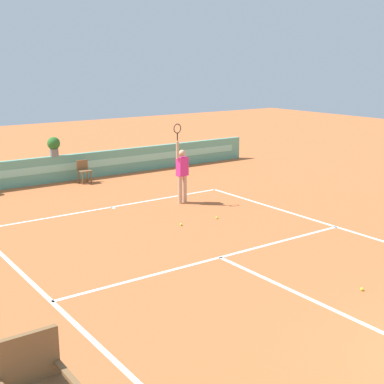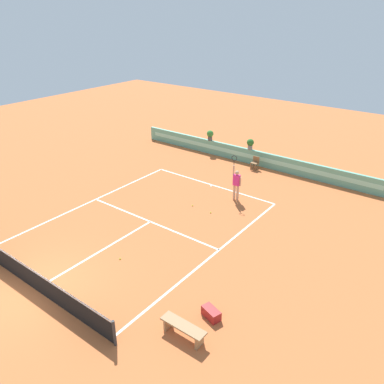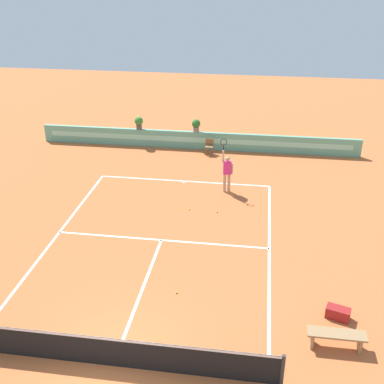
{
  "view_description": "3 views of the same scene",
  "coord_description": "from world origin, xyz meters",
  "px_view_note": "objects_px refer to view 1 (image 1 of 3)",
  "views": [
    {
      "loc": [
        -7.46,
        -2.9,
        4.48
      ],
      "look_at": [
        0.85,
        8.72,
        1.0
      ],
      "focal_mm": 50.45,
      "sensor_mm": 36.0,
      "label": 1
    },
    {
      "loc": [
        11.69,
        -5.62,
        9.66
      ],
      "look_at": [
        0.85,
        8.72,
        1.0
      ],
      "focal_mm": 36.0,
      "sensor_mm": 36.0,
      "label": 2
    },
    {
      "loc": [
        3.45,
        -9.04,
        9.74
      ],
      "look_at": [
        0.85,
        8.72,
        1.0
      ],
      "focal_mm": 44.95,
      "sensor_mm": 36.0,
      "label": 3
    }
  ],
  "objects_px": {
    "tennis_player": "(182,171)",
    "tennis_ball_near_baseline": "(362,289)",
    "tennis_ball_by_sideline": "(217,218)",
    "ball_kid_chair": "(84,170)",
    "potted_plant_centre": "(54,145)",
    "tennis_ball_mid_court": "(181,224)"
  },
  "relations": [
    {
      "from": "tennis_ball_mid_court",
      "to": "tennis_ball_near_baseline",
      "type": "bearing_deg",
      "value": -85.36
    },
    {
      "from": "potted_plant_centre",
      "to": "tennis_ball_mid_court",
      "type": "bearing_deg",
      "value": -84.47
    },
    {
      "from": "tennis_ball_mid_court",
      "to": "potted_plant_centre",
      "type": "distance_m",
      "value": 7.55
    },
    {
      "from": "tennis_player",
      "to": "tennis_ball_near_baseline",
      "type": "relative_size",
      "value": 38.01
    },
    {
      "from": "ball_kid_chair",
      "to": "potted_plant_centre",
      "type": "distance_m",
      "value": 1.45
    },
    {
      "from": "tennis_ball_near_baseline",
      "to": "tennis_ball_mid_court",
      "type": "relative_size",
      "value": 1.0
    },
    {
      "from": "tennis_ball_mid_court",
      "to": "tennis_ball_by_sideline",
      "type": "bearing_deg",
      "value": -2.65
    },
    {
      "from": "ball_kid_chair",
      "to": "tennis_player",
      "type": "bearing_deg",
      "value": -73.98
    },
    {
      "from": "tennis_ball_mid_court",
      "to": "tennis_ball_by_sideline",
      "type": "xyz_separation_m",
      "value": [
        1.23,
        -0.06,
        0.0
      ]
    },
    {
      "from": "tennis_player",
      "to": "tennis_ball_mid_court",
      "type": "relative_size",
      "value": 38.01
    },
    {
      "from": "ball_kid_chair",
      "to": "tennis_ball_near_baseline",
      "type": "distance_m",
      "value": 12.4
    },
    {
      "from": "ball_kid_chair",
      "to": "tennis_player",
      "type": "height_order",
      "value": "tennis_player"
    },
    {
      "from": "ball_kid_chair",
      "to": "potted_plant_centre",
      "type": "height_order",
      "value": "potted_plant_centre"
    },
    {
      "from": "potted_plant_centre",
      "to": "ball_kid_chair",
      "type": "bearing_deg",
      "value": -41.16
    },
    {
      "from": "tennis_player",
      "to": "tennis_ball_by_sideline",
      "type": "distance_m",
      "value": 2.34
    },
    {
      "from": "ball_kid_chair",
      "to": "tennis_ball_near_baseline",
      "type": "bearing_deg",
      "value": -88.41
    },
    {
      "from": "tennis_ball_near_baseline",
      "to": "tennis_ball_mid_court",
      "type": "distance_m",
      "value": 5.75
    },
    {
      "from": "tennis_player",
      "to": "ball_kid_chair",
      "type": "bearing_deg",
      "value": 106.02
    },
    {
      "from": "ball_kid_chair",
      "to": "tennis_player",
      "type": "relative_size",
      "value": 0.33
    },
    {
      "from": "ball_kid_chair",
      "to": "tennis_ball_by_sideline",
      "type": "distance_m",
      "value": 6.82
    },
    {
      "from": "tennis_ball_by_sideline",
      "to": "tennis_ball_mid_court",
      "type": "bearing_deg",
      "value": 177.35
    },
    {
      "from": "tennis_ball_mid_court",
      "to": "potted_plant_centre",
      "type": "bearing_deg",
      "value": 95.53
    }
  ]
}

